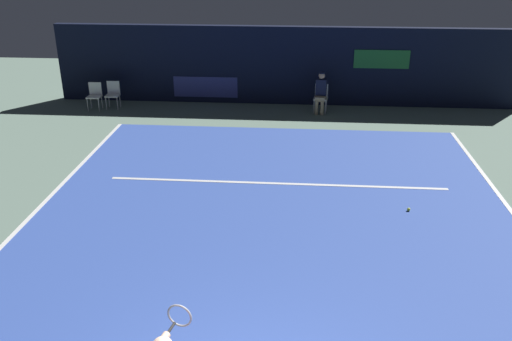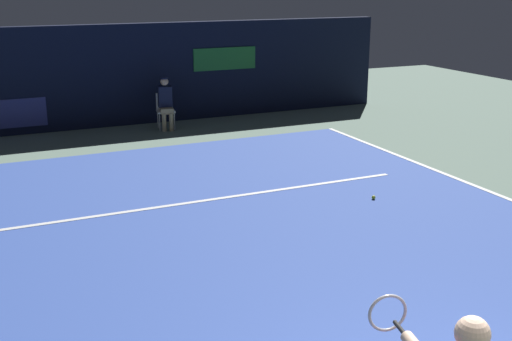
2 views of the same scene
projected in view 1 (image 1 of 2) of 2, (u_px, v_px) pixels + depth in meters
ground_plane at (272, 229)px, 10.65m from camera, size 30.80×30.80×0.00m
court_surface at (272, 229)px, 10.65m from camera, size 10.03×12.15×0.01m
line_sideline_right at (28, 219)px, 11.01m from camera, size 0.10×12.15×0.01m
line_service at (276, 183)px, 12.59m from camera, size 7.82×0.10×0.01m
back_wall at (286, 66)px, 18.20m from camera, size 15.64×0.33×2.60m
line_judge_on_chair at (321, 92)px, 17.44m from camera, size 0.49×0.57×1.32m
courtside_chair_near at (95, 94)px, 17.85m from camera, size 0.45×0.43×0.88m
courtside_chair_far at (113, 93)px, 18.01m from camera, size 0.46×0.44×0.88m
tennis_ball at (409, 209)px, 11.33m from camera, size 0.07×0.07×0.07m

